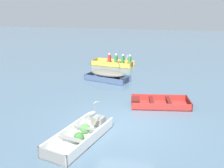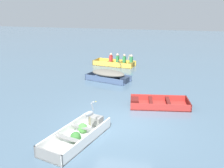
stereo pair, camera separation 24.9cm
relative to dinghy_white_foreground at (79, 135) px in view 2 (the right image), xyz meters
The scene contains 6 objects.
ground_plane 1.85m from the dinghy_white_foreground, 53.55° to the left, with size 80.00×80.00×0.00m, color slate.
dinghy_white_foreground is the anchor object (origin of this frame).
skiff_red_near_moored 4.26m from the dinghy_white_foreground, 57.99° to the left, with size 2.76×1.67×0.32m.
skiff_slate_blue_mid_moored 6.98m from the dinghy_white_foreground, 97.42° to the left, with size 2.81×1.78×0.64m.
rowboat_yellow_with_crew 10.93m from the dinghy_white_foreground, 97.02° to the left, with size 3.23×2.41×0.93m.
heron_on_dinghy 0.82m from the dinghy_white_foreground, 44.52° to the left, with size 0.34×0.41×0.84m.
Camera 2 is at (1.92, -8.46, 4.30)m, focal length 40.00 mm.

